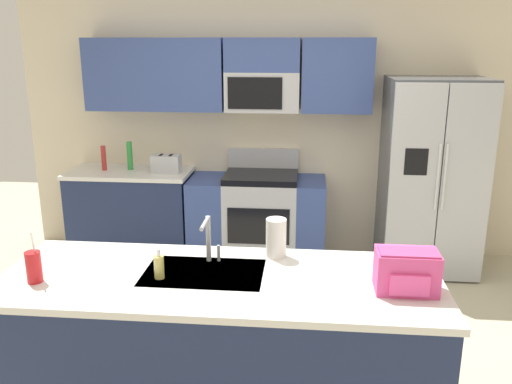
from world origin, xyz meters
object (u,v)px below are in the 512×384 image
(bottle_green, at_px, (130,156))
(paper_towel_roll, at_px, (276,238))
(pepper_mill, at_px, (104,158))
(range_oven, at_px, (257,217))
(toaster, at_px, (166,164))
(sink_faucet, at_px, (208,236))
(refrigerator, at_px, (431,177))
(drink_cup_red, at_px, (34,267))
(soap_dispenser, at_px, (159,267))
(backpack, at_px, (407,270))

(bottle_green, bearing_deg, paper_towel_roll, -52.97)
(pepper_mill, bearing_deg, range_oven, 0.09)
(toaster, bearing_deg, sink_faucet, -69.27)
(refrigerator, height_order, paper_towel_roll, refrigerator)
(toaster, bearing_deg, range_oven, 3.31)
(range_oven, relative_size, toaster, 4.86)
(range_oven, height_order, toaster, range_oven)
(drink_cup_red, bearing_deg, paper_towel_roll, 20.64)
(pepper_mill, height_order, sink_faucet, sink_faucet)
(bottle_green, bearing_deg, soap_dispenser, -68.48)
(refrigerator, bearing_deg, sink_faucet, -128.94)
(soap_dispenser, distance_m, paper_towel_roll, 0.73)
(toaster, distance_m, sink_faucet, 2.33)
(drink_cup_red, height_order, backpack, drink_cup_red)
(bottle_green, distance_m, sink_faucet, 2.59)
(toaster, bearing_deg, backpack, -51.92)
(bottle_green, bearing_deg, sink_faucet, -61.67)
(range_oven, bearing_deg, pepper_mill, -179.91)
(pepper_mill, relative_size, soap_dispenser, 1.47)
(refrigerator, xyz_separation_m, sink_faucet, (-1.75, -2.16, 0.14))
(range_oven, height_order, sink_faucet, sink_faucet)
(range_oven, distance_m, refrigerator, 1.74)
(pepper_mill, distance_m, soap_dispenser, 2.77)
(range_oven, distance_m, paper_towel_roll, 2.20)
(toaster, height_order, soap_dispenser, toaster)
(drink_cup_red, xyz_separation_m, soap_dispenser, (0.66, 0.11, -0.02))
(soap_dispenser, xyz_separation_m, backpack, (1.33, -0.03, 0.05))
(soap_dispenser, xyz_separation_m, paper_towel_roll, (0.63, 0.37, 0.05))
(range_oven, distance_m, sink_faucet, 2.32)
(refrigerator, height_order, soap_dispenser, refrigerator)
(bottle_green, bearing_deg, drink_cup_red, -82.86)
(soap_dispenser, distance_m, backpack, 1.33)
(drink_cup_red, bearing_deg, sink_faucet, 21.38)
(bottle_green, xyz_separation_m, backpack, (2.33, -2.55, -0.03))
(sink_faucet, distance_m, backpack, 1.13)
(paper_towel_roll, distance_m, backpack, 0.82)
(pepper_mill, xyz_separation_m, bottle_green, (0.26, 0.05, 0.02))
(soap_dispenser, height_order, backpack, backpack)
(soap_dispenser, bearing_deg, backpack, -1.43)
(drink_cup_red, bearing_deg, toaster, 88.34)
(drink_cup_red, relative_size, paper_towel_roll, 1.23)
(pepper_mill, distance_m, backpack, 3.60)
(pepper_mill, bearing_deg, drink_cup_red, -77.20)
(paper_towel_roll, bearing_deg, drink_cup_red, -159.36)
(range_oven, bearing_deg, sink_faucet, -92.07)
(range_oven, height_order, refrigerator, refrigerator)
(range_oven, relative_size, pepper_mill, 5.45)
(soap_dispenser, bearing_deg, paper_towel_roll, 30.80)
(toaster, distance_m, pepper_mill, 0.66)
(pepper_mill, bearing_deg, refrigerator, -1.23)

